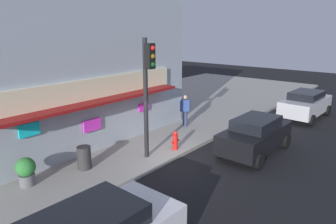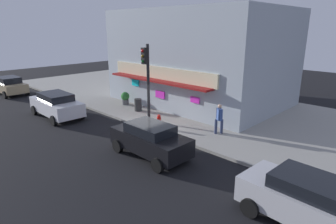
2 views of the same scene
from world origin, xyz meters
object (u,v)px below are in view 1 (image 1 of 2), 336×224
object	(u,v)px
potted_plant_by_doorway	(26,171)
parked_car_silver	(305,104)
traffic_light	(148,83)
parked_car_black	(255,135)
pedestrian	(185,109)
fire_hydrant	(175,141)
trash_can	(84,158)

from	to	relation	value
potted_plant_by_doorway	parked_car_silver	size ratio (longest dim) A/B	0.23
traffic_light	parked_car_black	world-z (taller)	traffic_light
traffic_light	pedestrian	distance (m)	5.07
fire_hydrant	parked_car_black	xyz separation A→B (m)	(2.18, -2.67, 0.27)
pedestrian	trash_can	bearing A→B (deg)	-178.00
potted_plant_by_doorway	parked_car_black	size ratio (longest dim) A/B	0.24
parked_car_black	parked_car_silver	distance (m)	7.15
potted_plant_by_doorway	parked_car_black	bearing A→B (deg)	-30.16
traffic_light	potted_plant_by_doorway	world-z (taller)	traffic_light
fire_hydrant	pedestrian	xyz separation A→B (m)	(3.03, 1.70, 0.52)
potted_plant_by_doorway	parked_car_black	world-z (taller)	parked_car_black
fire_hydrant	parked_car_silver	world-z (taller)	parked_car_silver
parked_car_silver	pedestrian	bearing A→B (deg)	145.26
trash_can	parked_car_silver	distance (m)	13.62
pedestrian	parked_car_silver	xyz separation A→B (m)	(6.30, -4.37, -0.23)
parked_car_black	parked_car_silver	world-z (taller)	parked_car_silver
parked_car_black	fire_hydrant	bearing A→B (deg)	129.21
traffic_light	parked_car_silver	xyz separation A→B (m)	(10.68, -2.98, -2.37)
fire_hydrant	pedestrian	bearing A→B (deg)	29.27
traffic_light	fire_hydrant	xyz separation A→B (m)	(1.35, -0.32, -2.66)
pedestrian	potted_plant_by_doorway	size ratio (longest dim) A/B	1.72
parked_car_black	pedestrian	bearing A→B (deg)	78.96
pedestrian	parked_car_black	xyz separation A→B (m)	(-0.85, -4.37, -0.25)
pedestrian	parked_car_black	distance (m)	4.46
pedestrian	potted_plant_by_doorway	world-z (taller)	pedestrian
fire_hydrant	trash_can	world-z (taller)	trash_can
fire_hydrant	pedestrian	size ratio (longest dim) A/B	0.49
parked_car_silver	parked_car_black	bearing A→B (deg)	-179.97
fire_hydrant	parked_car_silver	xyz separation A→B (m)	(9.33, -2.67, 0.29)
fire_hydrant	parked_car_black	distance (m)	3.46
fire_hydrant	potted_plant_by_doorway	size ratio (longest dim) A/B	0.85
potted_plant_by_doorway	trash_can	bearing A→B (deg)	-11.73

